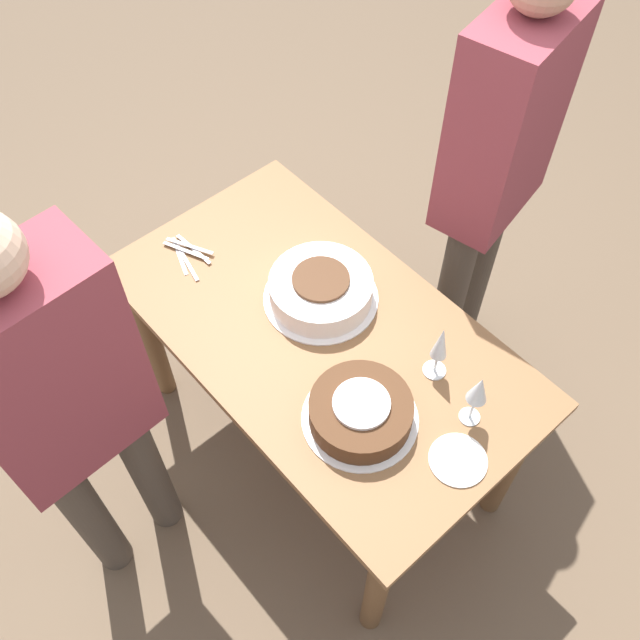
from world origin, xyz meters
The scene contains 10 objects.
ground_plane centered at (0.00, 0.00, 0.00)m, with size 12.00×12.00×0.00m, color brown.
dining_table centered at (0.00, 0.00, 0.62)m, with size 1.34×0.76×0.76m.
cake_center_white centered at (-0.09, 0.08, 0.80)m, with size 0.36×0.36×0.10m.
cake_front_chocolate centered at (0.30, -0.12, 0.80)m, with size 0.32×0.32×0.09m.
wine_glass_near centered at (0.33, 0.15, 0.89)m, with size 0.07×0.07×0.21m.
wine_glass_far centered at (0.50, 0.11, 0.90)m, with size 0.06×0.06×0.20m.
dessert_plate_right centered at (0.56, -0.01, 0.76)m, with size 0.16×0.16×0.01m.
fork_pile centered at (-0.51, -0.13, 0.76)m, with size 0.21×0.12×0.01m.
person_cutting centered at (-0.15, -0.71, 0.96)m, with size 0.24×0.41×1.60m.
person_watching centered at (0.01, 0.73, 1.02)m, with size 0.30×0.44×1.68m.
Camera 1 is at (0.92, -0.81, 2.51)m, focal length 40.00 mm.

